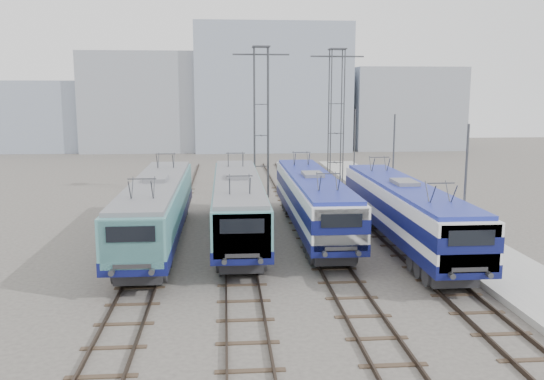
{
  "coord_description": "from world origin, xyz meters",
  "views": [
    {
      "loc": [
        -2.92,
        -24.5,
        8.5
      ],
      "look_at": [
        -0.35,
        7.0,
        3.09
      ],
      "focal_mm": 38.0,
      "sensor_mm": 36.0,
      "label": 1
    }
  ],
  "objects_px": {
    "locomotive_center_left": "(238,202)",
    "locomotive_far_right": "(405,209)",
    "locomotive_center_right": "(313,198)",
    "mast_front": "(465,196)",
    "locomotive_far_left": "(157,207)",
    "catenary_tower_west": "(261,115)",
    "mast_rear": "(354,148)",
    "catenary_tower_east": "(336,114)",
    "mast_mid": "(393,165)"
  },
  "relations": [
    {
      "from": "locomotive_center_right",
      "to": "mast_rear",
      "type": "relative_size",
      "value": 2.48
    },
    {
      "from": "mast_front",
      "to": "locomotive_center_left",
      "type": "bearing_deg",
      "value": 150.55
    },
    {
      "from": "locomotive_center_right",
      "to": "mast_front",
      "type": "bearing_deg",
      "value": -47.42
    },
    {
      "from": "locomotive_far_left",
      "to": "locomotive_center_right",
      "type": "distance_m",
      "value": 9.19
    },
    {
      "from": "mast_front",
      "to": "mast_rear",
      "type": "distance_m",
      "value": 24.0
    },
    {
      "from": "locomotive_far_left",
      "to": "mast_rear",
      "type": "distance_m",
      "value": 24.43
    },
    {
      "from": "mast_front",
      "to": "locomotive_center_right",
      "type": "bearing_deg",
      "value": 132.58
    },
    {
      "from": "mast_mid",
      "to": "mast_rear",
      "type": "relative_size",
      "value": 1.0
    },
    {
      "from": "catenary_tower_west",
      "to": "catenary_tower_east",
      "type": "xyz_separation_m",
      "value": [
        6.5,
        2.0,
        0.0
      ]
    },
    {
      "from": "locomotive_center_right",
      "to": "catenary_tower_east",
      "type": "relative_size",
      "value": 1.45
    },
    {
      "from": "mast_rear",
      "to": "catenary_tower_west",
      "type": "bearing_deg",
      "value": -155.06
    },
    {
      "from": "locomotive_far_left",
      "to": "mast_mid",
      "type": "bearing_deg",
      "value": 24.39
    },
    {
      "from": "locomotive_far_right",
      "to": "catenary_tower_west",
      "type": "height_order",
      "value": "catenary_tower_west"
    },
    {
      "from": "locomotive_far_left",
      "to": "locomotive_center_left",
      "type": "bearing_deg",
      "value": 13.58
    },
    {
      "from": "mast_mid",
      "to": "catenary_tower_east",
      "type": "bearing_deg",
      "value": 101.86
    },
    {
      "from": "locomotive_center_left",
      "to": "mast_rear",
      "type": "xyz_separation_m",
      "value": [
        10.85,
        17.87,
        1.31
      ]
    },
    {
      "from": "locomotive_center_left",
      "to": "locomotive_far_right",
      "type": "relative_size",
      "value": 1.01
    },
    {
      "from": "locomotive_far_right",
      "to": "locomotive_center_left",
      "type": "bearing_deg",
      "value": 163.28
    },
    {
      "from": "locomotive_far_right",
      "to": "mast_front",
      "type": "xyz_separation_m",
      "value": [
        1.85,
        -3.42,
        1.27
      ]
    },
    {
      "from": "locomotive_center_left",
      "to": "catenary_tower_west",
      "type": "xyz_separation_m",
      "value": [
        2.25,
        13.87,
        4.45
      ]
    },
    {
      "from": "locomotive_center_left",
      "to": "catenary_tower_east",
      "type": "bearing_deg",
      "value": 61.14
    },
    {
      "from": "locomotive_far_right",
      "to": "locomotive_far_left",
      "type": "bearing_deg",
      "value": 173.17
    },
    {
      "from": "mast_front",
      "to": "mast_mid",
      "type": "relative_size",
      "value": 1.0
    },
    {
      "from": "locomotive_far_left",
      "to": "mast_mid",
      "type": "height_order",
      "value": "mast_mid"
    },
    {
      "from": "catenary_tower_east",
      "to": "mast_front",
      "type": "xyz_separation_m",
      "value": [
        2.1,
        -22.0,
        -3.14
      ]
    },
    {
      "from": "catenary_tower_east",
      "to": "mast_rear",
      "type": "height_order",
      "value": "catenary_tower_east"
    },
    {
      "from": "locomotive_center_right",
      "to": "mast_rear",
      "type": "distance_m",
      "value": 18.28
    },
    {
      "from": "locomotive_center_left",
      "to": "locomotive_center_right",
      "type": "height_order",
      "value": "locomotive_center_left"
    },
    {
      "from": "catenary_tower_west",
      "to": "catenary_tower_east",
      "type": "bearing_deg",
      "value": 17.1
    },
    {
      "from": "catenary_tower_east",
      "to": "mast_rear",
      "type": "distance_m",
      "value": 4.28
    },
    {
      "from": "locomotive_far_left",
      "to": "catenary_tower_east",
      "type": "distance_m",
      "value": 21.97
    },
    {
      "from": "mast_mid",
      "to": "mast_rear",
      "type": "distance_m",
      "value": 12.0
    },
    {
      "from": "locomotive_center_left",
      "to": "catenary_tower_east",
      "type": "distance_m",
      "value": 18.66
    },
    {
      "from": "locomotive_far_right",
      "to": "catenary_tower_east",
      "type": "distance_m",
      "value": 19.1
    },
    {
      "from": "catenary_tower_east",
      "to": "mast_front",
      "type": "distance_m",
      "value": 22.32
    },
    {
      "from": "locomotive_far_left",
      "to": "mast_front",
      "type": "xyz_separation_m",
      "value": [
        15.35,
        -5.04,
        1.26
      ]
    },
    {
      "from": "locomotive_center_right",
      "to": "mast_mid",
      "type": "relative_size",
      "value": 2.48
    },
    {
      "from": "locomotive_center_left",
      "to": "mast_mid",
      "type": "bearing_deg",
      "value": 28.43
    },
    {
      "from": "locomotive_center_left",
      "to": "mast_mid",
      "type": "xyz_separation_m",
      "value": [
        10.85,
        5.87,
        1.31
      ]
    },
    {
      "from": "locomotive_far_right",
      "to": "mast_rear",
      "type": "xyz_separation_m",
      "value": [
        1.85,
        20.58,
        1.27
      ]
    },
    {
      "from": "catenary_tower_west",
      "to": "mast_mid",
      "type": "relative_size",
      "value": 1.71
    },
    {
      "from": "catenary_tower_west",
      "to": "mast_mid",
      "type": "distance_m",
      "value": 12.16
    },
    {
      "from": "locomotive_far_left",
      "to": "catenary_tower_west",
      "type": "xyz_separation_m",
      "value": [
        6.75,
        14.96,
        4.41
      ]
    },
    {
      "from": "catenary_tower_west",
      "to": "mast_rear",
      "type": "xyz_separation_m",
      "value": [
        8.6,
        4.0,
        -3.14
      ]
    },
    {
      "from": "locomotive_center_right",
      "to": "mast_mid",
      "type": "bearing_deg",
      "value": 38.72
    },
    {
      "from": "locomotive_center_right",
      "to": "mast_mid",
      "type": "xyz_separation_m",
      "value": [
        6.35,
        5.09,
        1.28
      ]
    },
    {
      "from": "locomotive_far_left",
      "to": "locomotive_center_right",
      "type": "bearing_deg",
      "value": 11.74
    },
    {
      "from": "locomotive_far_left",
      "to": "locomotive_center_right",
      "type": "height_order",
      "value": "locomotive_far_left"
    },
    {
      "from": "locomotive_center_right",
      "to": "mast_front",
      "type": "height_order",
      "value": "mast_front"
    },
    {
      "from": "locomotive_far_left",
      "to": "locomotive_far_right",
      "type": "distance_m",
      "value": 13.6
    }
  ]
}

